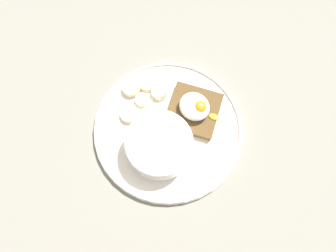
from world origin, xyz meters
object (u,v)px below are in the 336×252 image
at_px(poached_egg, 195,107).
at_px(banana_slice_back, 131,88).
at_px(banana_slice_front, 142,100).
at_px(banana_slice_left, 159,93).
at_px(banana_slice_inner, 129,115).
at_px(toast_slice, 194,111).
at_px(oatmeal_bowl, 159,146).
at_px(banana_slice_right, 147,83).

distance_m(poached_egg, banana_slice_back, 0.13).
distance_m(banana_slice_front, banana_slice_left, 0.04).
bearing_deg(banana_slice_inner, poached_egg, -133.21).
bearing_deg(banana_slice_back, toast_slice, -157.79).
bearing_deg(banana_slice_left, poached_egg, -165.99).
distance_m(oatmeal_bowl, banana_slice_inner, 0.09).
xyz_separation_m(oatmeal_bowl, poached_egg, (0.00, -0.10, 0.00)).
height_order(poached_egg, banana_slice_right, poached_egg).
bearing_deg(banana_slice_front, banana_slice_back, -4.35).
distance_m(poached_egg, banana_slice_right, 0.11).
bearing_deg(banana_slice_left, banana_slice_back, 33.74).
height_order(oatmeal_bowl, toast_slice, oatmeal_bowl).
xyz_separation_m(poached_egg, banana_slice_back, (0.12, 0.05, -0.02)).
bearing_deg(banana_slice_inner, banana_slice_left, -97.82).
bearing_deg(banana_slice_inner, oatmeal_bowl, 174.73).
relative_size(banana_slice_left, banana_slice_back, 0.74).
relative_size(toast_slice, banana_slice_inner, 3.40).
height_order(oatmeal_bowl, banana_slice_back, oatmeal_bowl).
bearing_deg(banana_slice_right, banana_slice_left, -177.79).
relative_size(oatmeal_bowl, banana_slice_inner, 3.27).
xyz_separation_m(banana_slice_back, banana_slice_right, (-0.01, -0.03, -0.00)).
bearing_deg(poached_egg, banana_slice_right, 10.58).
distance_m(toast_slice, banana_slice_inner, 0.12).
relative_size(toast_slice, banana_slice_front, 4.30).
height_order(banana_slice_back, banana_slice_right, banana_slice_back).
xyz_separation_m(oatmeal_bowl, toast_slice, (0.00, -0.10, -0.02)).
xyz_separation_m(toast_slice, banana_slice_right, (0.11, 0.02, -0.00)).
xyz_separation_m(poached_egg, banana_slice_inner, (0.09, 0.09, -0.03)).
bearing_deg(banana_slice_back, banana_slice_left, -146.26).
distance_m(toast_slice, banana_slice_front, 0.10).
distance_m(banana_slice_front, banana_slice_back, 0.03).
bearing_deg(banana_slice_right, banana_slice_back, 64.47).
bearing_deg(banana_slice_back, oatmeal_bowl, 158.33).
distance_m(banana_slice_left, banana_slice_inner, 0.07).
xyz_separation_m(banana_slice_front, banana_slice_left, (-0.01, -0.03, 0.00)).
xyz_separation_m(toast_slice, banana_slice_back, (0.12, 0.05, -0.00)).
distance_m(banana_slice_front, banana_slice_inner, 0.04).
bearing_deg(oatmeal_bowl, banana_slice_front, -26.96).
height_order(oatmeal_bowl, poached_egg, oatmeal_bowl).
height_order(toast_slice, banana_slice_left, banana_slice_left).
bearing_deg(banana_slice_front, banana_slice_right, -60.70).
xyz_separation_m(poached_egg, banana_slice_left, (0.08, 0.02, -0.02)).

